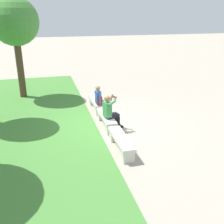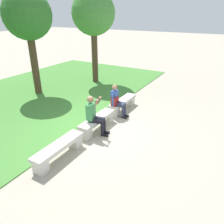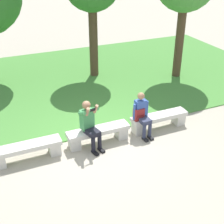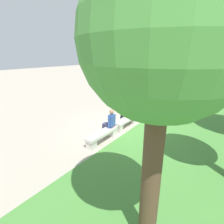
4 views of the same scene
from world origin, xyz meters
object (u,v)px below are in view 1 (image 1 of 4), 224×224
Objects in this scene: bench_main at (121,142)px; tree_right_background at (15,23)px; bench_mid at (96,103)px; person_distant at (101,99)px; bench_near at (106,119)px; backpack at (100,101)px; person_photographer at (110,110)px.

bench_main is 0.36× the size of tree_right_background.
bench_mid is 5.41m from tree_right_background.
person_distant reaches higher than bench_mid.
bench_near is at bearing 180.00° from bench_mid.
backpack reaches higher than bench_main.
tree_right_background reaches higher than bench_near.
bench_mid is 1.32× the size of person_photographer.
person_photographer is 0.27× the size of tree_right_background.
bench_mid is at bearing 0.00° from bench_near.
bench_main is 4.06× the size of backpack.
person_distant is (-0.62, -0.07, 0.38)m from bench_mid.
bench_near is 1.36m from person_distant.
bench_mid is (1.92, 0.00, 0.00)m from bench_near.
tree_right_background is at bearing 33.79° from person_photographer.
person_photographer is at bearing -146.21° from tree_right_background.
person_photographer is 3.08× the size of backpack.
bench_main is at bearing 178.82° from person_distant.
bench_mid is at bearing 0.00° from bench_main.
bench_main is 1.00× the size of bench_near.
tree_right_background is at bearing 49.53° from bench_mid.
tree_right_background reaches higher than bench_main.
backpack is 5.62m from tree_right_background.
person_photographer is at bearing -2.59° from bench_main.
tree_right_background is (4.96, 3.32, 2.89)m from person_photographer.
person_distant reaches higher than bench_main.
backpack is at bearing -0.08° from bench_main.
backpack is at bearing 2.70° from person_photographer.
backpack is (-0.07, 0.06, -0.05)m from person_distant.
bench_mid is at bearing 0.38° from backpack.
bench_main is 3.25m from person_distant.
bench_main is 1.92m from bench_near.
person_distant is at bearing 0.32° from person_photographer.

